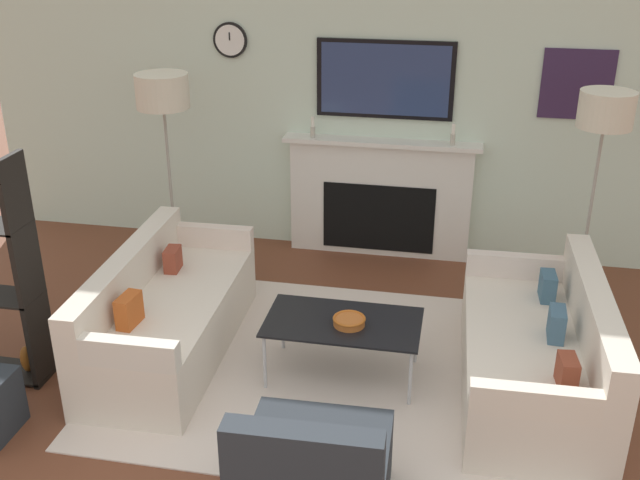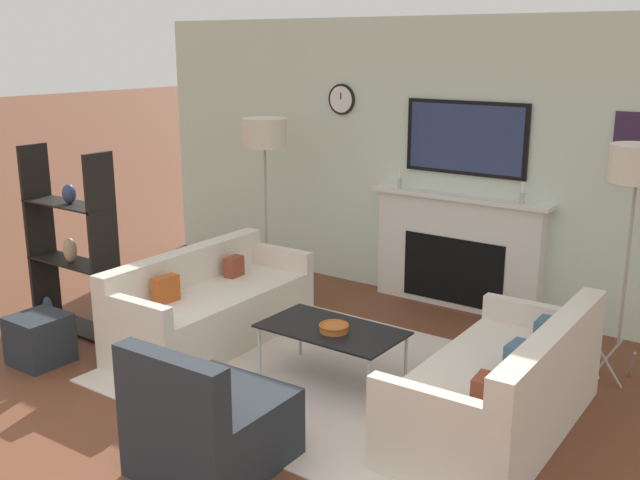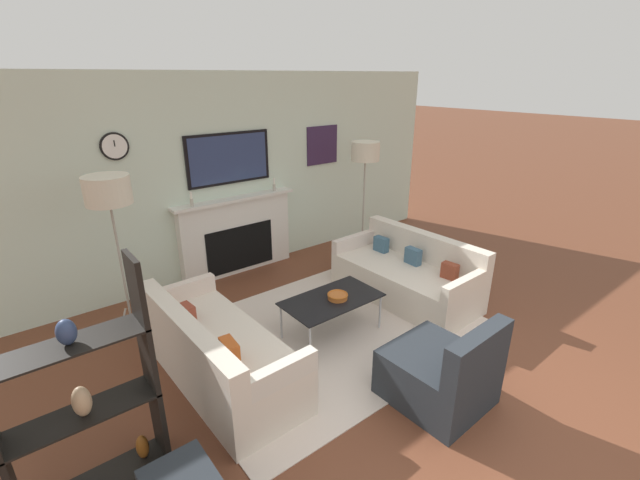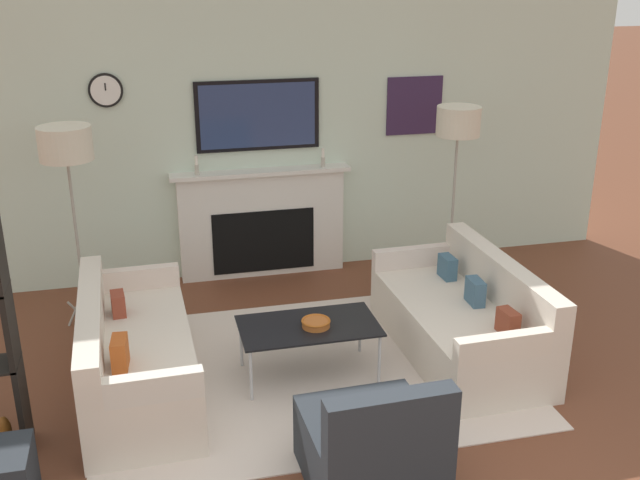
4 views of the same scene
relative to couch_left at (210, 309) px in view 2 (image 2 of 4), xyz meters
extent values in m
cube|color=silver|center=(1.29, 2.13, 1.06)|extent=(7.52, 0.07, 2.70)
cube|color=silver|center=(1.29, 2.01, 0.24)|extent=(1.64, 0.16, 1.05)
cube|color=black|center=(1.29, 1.93, 0.09)|extent=(1.02, 0.01, 0.63)
cube|color=silver|center=(1.29, 1.99, 0.79)|extent=(1.76, 0.22, 0.04)
cylinder|color=#B2AD9E|center=(0.68, 1.96, 0.86)|extent=(0.04, 0.04, 0.10)
cylinder|color=white|center=(0.68, 1.96, 0.95)|extent=(0.03, 0.03, 0.09)
cylinder|color=#B2AD9E|center=(1.91, 1.96, 0.86)|extent=(0.04, 0.04, 0.10)
cylinder|color=white|center=(1.91, 1.96, 0.95)|extent=(0.03, 0.03, 0.09)
cube|color=black|center=(1.29, 2.08, 1.32)|extent=(1.20, 0.04, 0.68)
cube|color=navy|center=(1.29, 2.06, 1.32)|extent=(1.11, 0.01, 0.61)
cylinder|color=black|center=(-0.09, 2.08, 1.62)|extent=(0.31, 0.02, 0.31)
cylinder|color=silver|center=(-0.09, 2.07, 1.62)|extent=(0.27, 0.00, 0.27)
cube|color=black|center=(-0.09, 2.06, 1.65)|extent=(0.01, 0.00, 0.07)
cube|color=beige|center=(1.29, 0.00, -0.28)|extent=(3.21, 2.39, 0.01)
cube|color=beige|center=(0.04, 0.00, -0.06)|extent=(0.81, 1.86, 0.46)
cube|color=beige|center=(-0.27, -0.01, 0.32)|extent=(0.20, 1.85, 0.30)
cube|color=beige|center=(0.02, 0.87, 0.26)|extent=(0.77, 0.12, 0.18)
cube|color=beige|center=(0.06, -0.87, 0.26)|extent=(0.77, 0.12, 0.18)
cube|color=brown|center=(-0.09, 0.41, 0.26)|extent=(0.12, 0.19, 0.18)
cube|color=#B6511F|center=(-0.07, -0.41, 0.28)|extent=(0.12, 0.22, 0.21)
cube|color=beige|center=(2.55, 0.00, -0.07)|extent=(0.91, 1.83, 0.43)
cube|color=beige|center=(2.90, 0.01, 0.32)|extent=(0.20, 1.81, 0.36)
cube|color=beige|center=(2.57, -0.85, 0.23)|extent=(0.87, 0.12, 0.18)
cube|color=beige|center=(2.53, 0.86, 0.23)|extent=(0.87, 0.12, 0.18)
cube|color=brown|center=(2.69, -0.53, 0.23)|extent=(0.12, 0.20, 0.19)
cube|color=#3F6179|center=(2.68, 0.00, 0.24)|extent=(0.11, 0.21, 0.21)
cube|color=#3D6078|center=(2.66, 0.54, 0.24)|extent=(0.11, 0.20, 0.20)
cube|color=#262B31|center=(1.37, -1.38, -0.07)|extent=(0.78, 0.83, 0.44)
cube|color=#262B31|center=(1.38, -1.72, 0.35)|extent=(0.76, 0.16, 0.39)
cube|color=black|center=(1.30, -0.06, 0.14)|extent=(1.05, 0.59, 0.02)
cylinder|color=#B7B7BC|center=(0.81, -0.31, -0.08)|extent=(0.02, 0.02, 0.42)
cylinder|color=#B7B7BC|center=(1.78, -0.31, -0.08)|extent=(0.02, 0.02, 0.42)
cylinder|color=#B7B7BC|center=(0.81, 0.19, -0.08)|extent=(0.02, 0.02, 0.42)
cylinder|color=#B7B7BC|center=(1.78, 0.19, -0.08)|extent=(0.02, 0.02, 0.42)
cylinder|color=#B55E27|center=(1.34, -0.10, 0.17)|extent=(0.21, 0.21, 0.05)
torus|color=#AF561A|center=(1.34, -0.10, 0.19)|extent=(0.22, 0.22, 0.02)
cylinder|color=#9E998E|center=(-0.31, 1.28, -0.15)|extent=(0.09, 0.23, 0.28)
cylinder|color=#9E998E|center=(-0.49, 1.32, -0.15)|extent=(0.17, 0.19, 0.28)
cylinder|color=#9E998E|center=(-0.44, 1.14, -0.15)|extent=(0.23, 0.07, 0.28)
cylinder|color=#9E998E|center=(-0.41, 1.24, 0.59)|extent=(0.02, 0.02, 1.22)
cylinder|color=beige|center=(-0.41, 1.24, 1.34)|extent=(0.43, 0.43, 0.28)
cylinder|color=#9E998E|center=(3.10, 1.28, -0.15)|extent=(0.09, 0.23, 0.28)
cylinder|color=#9E998E|center=(2.91, 1.32, -0.15)|extent=(0.17, 0.19, 0.28)
cylinder|color=#9E998E|center=(2.97, 1.14, -0.15)|extent=(0.23, 0.07, 0.28)
cylinder|color=#9E998E|center=(2.99, 1.24, 0.60)|extent=(0.02, 0.02, 1.24)
cylinder|color=beige|center=(2.99, 1.24, 1.35)|extent=(0.40, 0.40, 0.27)
cube|color=black|center=(-1.58, -0.49, 0.52)|extent=(0.04, 0.28, 1.61)
cube|color=black|center=(-0.70, -0.49, 0.52)|extent=(0.04, 0.28, 1.61)
cube|color=black|center=(-1.14, -0.49, -0.26)|extent=(0.92, 0.28, 0.02)
cube|color=black|center=(-1.14, -0.49, 0.33)|extent=(0.92, 0.28, 0.01)
cube|color=black|center=(-1.14, -0.49, 0.85)|extent=(0.92, 0.28, 0.02)
ellipsoid|color=tan|center=(-1.13, -0.51, 0.45)|extent=(0.11, 0.11, 0.22)
ellipsoid|color=#384D60|center=(-1.53, -0.53, -0.15)|extent=(0.09, 0.09, 0.20)
ellipsoid|color=#9C541B|center=(-0.84, -0.48, -0.15)|extent=(0.09, 0.09, 0.20)
ellipsoid|color=navy|center=(-1.12, -0.48, 0.94)|extent=(0.12, 0.12, 0.17)
cube|color=#262B31|center=(-0.78, -1.11, -0.09)|extent=(0.40, 0.40, 0.39)
camera|label=1|loc=(1.99, -4.37, 2.70)|focal=42.00mm
camera|label=2|loc=(4.23, -4.26, 2.17)|focal=42.00mm
camera|label=3|loc=(-1.29, -3.11, 2.36)|focal=24.00mm
camera|label=4|loc=(0.19, -4.98, 2.73)|focal=42.00mm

